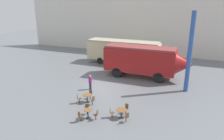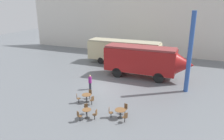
{
  "view_description": "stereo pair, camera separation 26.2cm",
  "coord_description": "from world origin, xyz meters",
  "px_view_note": "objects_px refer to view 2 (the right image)",
  "views": [
    {
      "loc": [
        8.54,
        -20.05,
        9.0
      ],
      "look_at": [
        0.24,
        1.0,
        1.6
      ],
      "focal_mm": 35.0,
      "sensor_mm": 36.0,
      "label": 1
    },
    {
      "loc": [
        8.79,
        -19.96,
        9.0
      ],
      "look_at": [
        0.24,
        1.0,
        1.6
      ],
      "focal_mm": 35.0,
      "sensor_mm": 36.0,
      "label": 2
    }
  ],
  "objects_px": {
    "cafe_chair_0": "(125,108)",
    "visitor_person": "(90,82)",
    "cafe_table_near": "(120,111)",
    "cafe_table_far": "(87,96)",
    "streamlined_locomotive": "(146,60)",
    "passenger_coach_vintage": "(124,51)",
    "cafe_table_mid": "(87,112)"
  },
  "relations": [
    {
      "from": "cafe_table_near",
      "to": "streamlined_locomotive",
      "type": "bearing_deg",
      "value": 92.24
    },
    {
      "from": "cafe_table_near",
      "to": "cafe_table_mid",
      "type": "distance_m",
      "value": 2.63
    },
    {
      "from": "cafe_table_near",
      "to": "cafe_table_far",
      "type": "distance_m",
      "value": 4.06
    },
    {
      "from": "passenger_coach_vintage",
      "to": "visitor_person",
      "type": "height_order",
      "value": "passenger_coach_vintage"
    },
    {
      "from": "streamlined_locomotive",
      "to": "cafe_table_near",
      "type": "distance_m",
      "value": 9.96
    },
    {
      "from": "cafe_table_far",
      "to": "visitor_person",
      "type": "distance_m",
      "value": 2.99
    },
    {
      "from": "cafe_table_near",
      "to": "cafe_table_mid",
      "type": "xyz_separation_m",
      "value": [
        -2.41,
        -1.04,
        -0.01
      ]
    },
    {
      "from": "passenger_coach_vintage",
      "to": "visitor_person",
      "type": "distance_m",
      "value": 10.21
    },
    {
      "from": "passenger_coach_vintage",
      "to": "cafe_chair_0",
      "type": "bearing_deg",
      "value": -70.15
    },
    {
      "from": "passenger_coach_vintage",
      "to": "cafe_chair_0",
      "type": "distance_m",
      "value": 14.52
    },
    {
      "from": "cafe_chair_0",
      "to": "visitor_person",
      "type": "xyz_separation_m",
      "value": [
        -5.04,
        3.44,
        0.34
      ]
    },
    {
      "from": "cafe_table_near",
      "to": "cafe_table_far",
      "type": "bearing_deg",
      "value": 158.99
    },
    {
      "from": "cafe_table_mid",
      "to": "visitor_person",
      "type": "xyz_separation_m",
      "value": [
        -2.47,
        5.27,
        0.3
      ]
    },
    {
      "from": "visitor_person",
      "to": "streamlined_locomotive",
      "type": "bearing_deg",
      "value": 51.17
    },
    {
      "from": "cafe_chair_0",
      "to": "visitor_person",
      "type": "distance_m",
      "value": 6.11
    },
    {
      "from": "cafe_table_far",
      "to": "visitor_person",
      "type": "relative_size",
      "value": 0.54
    },
    {
      "from": "passenger_coach_vintage",
      "to": "streamlined_locomotive",
      "type": "bearing_deg",
      "value": -46.28
    },
    {
      "from": "cafe_table_far",
      "to": "cafe_chair_0",
      "type": "height_order",
      "value": "cafe_chair_0"
    },
    {
      "from": "cafe_table_mid",
      "to": "cafe_table_far",
      "type": "height_order",
      "value": "cafe_table_mid"
    },
    {
      "from": "passenger_coach_vintage",
      "to": "cafe_table_far",
      "type": "xyz_separation_m",
      "value": [
        0.95,
        -12.92,
        -1.4
      ]
    },
    {
      "from": "streamlined_locomotive",
      "to": "visitor_person",
      "type": "xyz_separation_m",
      "value": [
        -4.5,
        -5.59,
        -1.37
      ]
    },
    {
      "from": "cafe_table_near",
      "to": "passenger_coach_vintage",
      "type": "bearing_deg",
      "value": 108.26
    },
    {
      "from": "passenger_coach_vintage",
      "to": "cafe_table_far",
      "type": "height_order",
      "value": "passenger_coach_vintage"
    },
    {
      "from": "visitor_person",
      "to": "cafe_table_mid",
      "type": "bearing_deg",
      "value": -64.93
    },
    {
      "from": "streamlined_locomotive",
      "to": "cafe_table_mid",
      "type": "distance_m",
      "value": 11.17
    },
    {
      "from": "cafe_table_mid",
      "to": "visitor_person",
      "type": "bearing_deg",
      "value": 115.07
    },
    {
      "from": "cafe_table_mid",
      "to": "streamlined_locomotive",
      "type": "bearing_deg",
      "value": 79.42
    },
    {
      "from": "cafe_chair_0",
      "to": "passenger_coach_vintage",
      "type": "bearing_deg",
      "value": -148.68
    },
    {
      "from": "cafe_table_near",
      "to": "cafe_table_mid",
      "type": "relative_size",
      "value": 1.14
    },
    {
      "from": "cafe_table_mid",
      "to": "cafe_chair_0",
      "type": "relative_size",
      "value": 0.87
    },
    {
      "from": "cafe_table_mid",
      "to": "cafe_chair_0",
      "type": "xyz_separation_m",
      "value": [
        2.57,
        1.83,
        -0.05
      ]
    },
    {
      "from": "streamlined_locomotive",
      "to": "visitor_person",
      "type": "bearing_deg",
      "value": -128.83
    }
  ]
}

